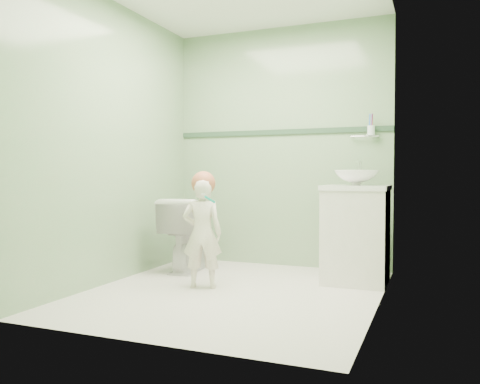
% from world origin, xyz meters
% --- Properties ---
extents(ground, '(2.50, 2.50, 0.00)m').
position_xyz_m(ground, '(0.00, 0.00, 0.00)').
color(ground, silver).
rests_on(ground, ground).
extents(room_shell, '(2.50, 2.54, 2.40)m').
position_xyz_m(room_shell, '(0.00, 0.00, 1.20)').
color(room_shell, '#7EAF7C').
rests_on(room_shell, ground).
extents(trim_stripe, '(2.20, 0.02, 0.05)m').
position_xyz_m(trim_stripe, '(0.00, 1.24, 1.35)').
color(trim_stripe, '#2D4C35').
rests_on(trim_stripe, room_shell).
extents(vanity, '(0.52, 0.50, 0.80)m').
position_xyz_m(vanity, '(0.84, 0.70, 0.40)').
color(vanity, silver).
rests_on(vanity, ground).
extents(counter, '(0.54, 0.52, 0.04)m').
position_xyz_m(counter, '(0.84, 0.70, 0.81)').
color(counter, white).
rests_on(counter, vanity).
extents(basin, '(0.37, 0.37, 0.13)m').
position_xyz_m(basin, '(0.84, 0.70, 0.89)').
color(basin, white).
rests_on(basin, counter).
extents(faucet, '(0.03, 0.13, 0.18)m').
position_xyz_m(faucet, '(0.84, 0.89, 0.97)').
color(faucet, silver).
rests_on(faucet, counter).
extents(cup_holder, '(0.26, 0.07, 0.21)m').
position_xyz_m(cup_holder, '(0.89, 1.18, 1.33)').
color(cup_holder, silver).
rests_on(cup_holder, room_shell).
extents(toilet, '(0.46, 0.72, 0.70)m').
position_xyz_m(toilet, '(-0.74, 0.66, 0.35)').
color(toilet, white).
rests_on(toilet, ground).
extents(toddler, '(0.37, 0.30, 0.88)m').
position_xyz_m(toddler, '(-0.29, 0.05, 0.44)').
color(toddler, beige).
rests_on(toddler, ground).
extents(hair_cap, '(0.20, 0.20, 0.20)m').
position_xyz_m(hair_cap, '(-0.29, 0.08, 0.85)').
color(hair_cap, '#B1603F').
rests_on(hair_cap, toddler).
extents(teal_toothbrush, '(0.10, 0.14, 0.08)m').
position_xyz_m(teal_toothbrush, '(-0.18, -0.04, 0.73)').
color(teal_toothbrush, '#019B89').
rests_on(teal_toothbrush, toddler).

